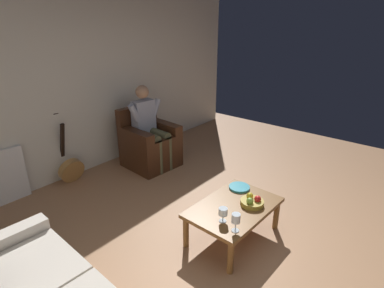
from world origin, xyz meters
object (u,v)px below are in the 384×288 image
(decorative_dish, at_px, (239,187))
(fruit_bowl, at_px, (252,202))
(guitar, at_px, (71,168))
(person_seated, at_px, (150,125))
(wine_glass_near, at_px, (223,212))
(wine_glass_far, at_px, (236,219))
(armchair, at_px, (149,145))
(coffee_table, at_px, (234,210))

(decorative_dish, bearing_deg, fruit_bowl, 53.54)
(guitar, height_order, decorative_dish, guitar)
(person_seated, distance_m, wine_glass_near, 2.22)
(wine_glass_far, distance_m, fruit_bowl, 0.49)
(guitar, xyz_separation_m, wine_glass_near, (-0.14, 2.48, 0.26))
(person_seated, xyz_separation_m, decorative_dish, (0.32, 1.79, -0.28))
(wine_glass_far, bearing_deg, guitar, -88.00)
(wine_glass_far, bearing_deg, decorative_dish, -151.25)
(armchair, height_order, wine_glass_far, armchair)
(coffee_table, relative_size, fruit_bowl, 4.12)
(fruit_bowl, bearing_deg, coffee_table, -43.60)
(person_seated, height_order, wine_glass_far, person_seated)
(coffee_table, relative_size, guitar, 1.00)
(wine_glass_near, bearing_deg, wine_glass_far, 74.54)
(person_seated, xyz_separation_m, wine_glass_far, (1.00, 2.16, -0.17))
(guitar, relative_size, fruit_bowl, 4.13)
(wine_glass_far, bearing_deg, person_seated, -114.72)
(coffee_table, bearing_deg, decorative_dish, -156.79)
(coffee_table, height_order, fruit_bowl, fruit_bowl)
(coffee_table, bearing_deg, fruit_bowl, 136.40)
(guitar, bearing_deg, wine_glass_far, 92.00)
(wine_glass_far, xyz_separation_m, fruit_bowl, (-0.47, -0.09, -0.09))
(armchair, bearing_deg, decorative_dish, 84.12)
(guitar, distance_m, fruit_bowl, 2.63)
(guitar, distance_m, decorative_dish, 2.41)
(guitar, relative_size, wine_glass_far, 5.60)
(fruit_bowl, relative_size, decorative_dish, 1.02)
(wine_glass_far, bearing_deg, wine_glass_near, -105.46)
(coffee_table, xyz_separation_m, guitar, (0.43, -2.43, -0.11))
(person_seated, xyz_separation_m, coffee_table, (0.66, 1.94, -0.34))
(wine_glass_near, distance_m, fruit_bowl, 0.44)
(wine_glass_far, relative_size, fruit_bowl, 0.74)
(armchair, bearing_deg, coffee_table, 75.58)
(person_seated, height_order, coffee_table, person_seated)
(armchair, relative_size, coffee_table, 0.92)
(person_seated, distance_m, decorative_dish, 1.84)
(wine_glass_near, relative_size, wine_glass_far, 0.80)
(person_seated, distance_m, coffee_table, 2.08)
(guitar, bearing_deg, armchair, 157.58)
(armchair, height_order, guitar, guitar)
(wine_glass_far, height_order, decorative_dish, wine_glass_far)
(armchair, xyz_separation_m, wine_glass_near, (0.95, 2.03, 0.14))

